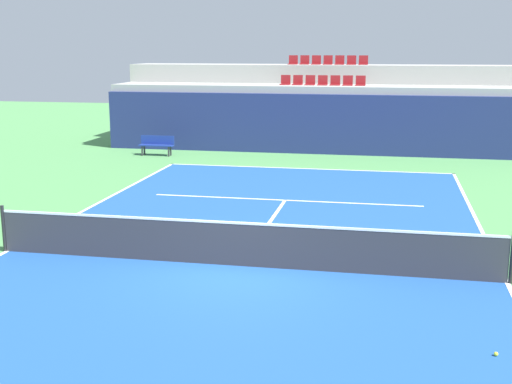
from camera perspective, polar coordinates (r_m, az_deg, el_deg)
name	(u,v)px	position (r m, az deg, el deg)	size (l,w,h in m)	color
ground_plane	(239,266)	(14.35, -1.45, -6.35)	(80.00, 80.00, 0.00)	#4C8C4C
court_surface	(239,266)	(14.35, -1.45, -6.34)	(11.00, 24.00, 0.01)	#1E4C99
baseline_far	(307,169)	(25.81, 4.39, 2.00)	(11.00, 0.10, 0.00)	white
sideline_left	(7,251)	(16.38, -20.45, -4.73)	(0.10, 24.00, 0.00)	white
sideline_right	(507,283)	(14.24, 20.66, -7.27)	(0.10, 24.00, 0.00)	white
service_line_far	(285,200)	(20.41, 2.50, -0.70)	(8.26, 0.10, 0.00)	white
centre_service_line	(266,227)	(17.35, 0.88, -3.02)	(0.10, 6.40, 0.00)	white
back_wall	(318,124)	(29.42, 5.35, 5.77)	(19.31, 0.30, 2.60)	navy
stands_tier_lower	(322,118)	(30.74, 5.62, 6.34)	(19.31, 2.40, 2.92)	#9E9E99
stands_tier_upper	(327,104)	(33.08, 6.06, 7.49)	(19.31, 2.40, 3.78)	#9E9E99
seating_row_lower	(323,82)	(30.71, 5.70, 9.30)	(3.84, 0.44, 0.44)	maroon
seating_row_upper	(328,62)	(33.07, 6.15, 10.98)	(3.84, 0.44, 0.44)	maroon
tennis_net	(239,243)	(14.20, -1.46, -4.41)	(11.08, 0.08, 1.07)	black
player_bench	(157,144)	(29.26, -8.47, 4.09)	(1.50, 0.40, 0.85)	navy
tennis_ball_0	(496,354)	(10.99, 19.80, -12.88)	(0.07, 0.07, 0.07)	#CCE033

